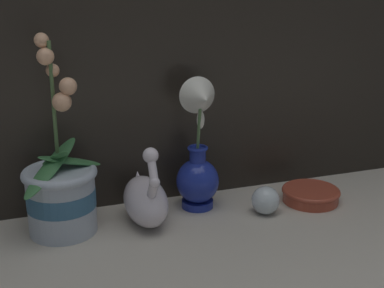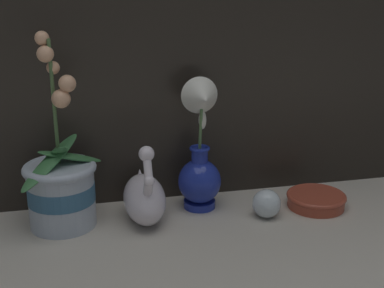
% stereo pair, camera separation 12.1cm
% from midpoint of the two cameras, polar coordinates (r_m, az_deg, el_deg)
% --- Properties ---
extents(ground_plane, '(2.80, 2.80, 0.00)m').
position_cam_midpoint_polar(ground_plane, '(1.18, 4.65, -9.87)').
color(ground_plane, '#BCB2A3').
extents(orchid_potted_plant, '(0.19, 0.20, 0.43)m').
position_cam_midpoint_polar(orchid_potted_plant, '(1.21, -11.05, -4.41)').
color(orchid_potted_plant, '#B2BCCC').
rests_on(orchid_potted_plant, ground_plane).
extents(swan_figurine, '(0.10, 0.20, 0.20)m').
position_cam_midpoint_polar(swan_figurine, '(1.22, -2.30, -5.68)').
color(swan_figurine, white).
rests_on(swan_figurine, ground_plane).
extents(blue_vase, '(0.10, 0.11, 0.32)m').
position_cam_midpoint_polar(blue_vase, '(1.26, 3.64, -1.80)').
color(blue_vase, navy).
rests_on(blue_vase, ground_plane).
extents(glass_sphere, '(0.07, 0.07, 0.07)m').
position_cam_midpoint_polar(glass_sphere, '(1.27, 10.69, -6.32)').
color(glass_sphere, silver).
rests_on(glass_sphere, ground_plane).
extents(amber_dish, '(0.14, 0.14, 0.03)m').
position_cam_midpoint_polar(amber_dish, '(1.35, 15.63, -5.73)').
color(amber_dish, '#A8422D').
rests_on(amber_dish, ground_plane).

